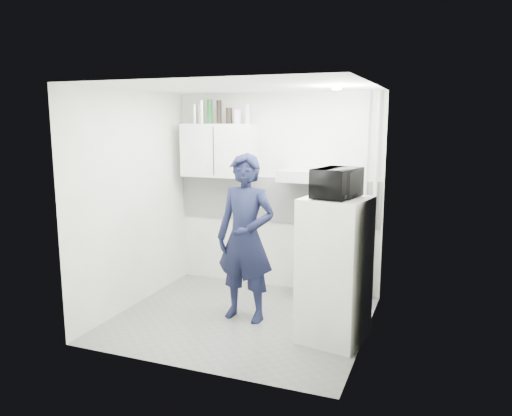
% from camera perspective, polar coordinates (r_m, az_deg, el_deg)
% --- Properties ---
extents(floor, '(2.80, 2.80, 0.00)m').
position_cam_1_polar(floor, '(5.87, -1.77, -12.55)').
color(floor, slate).
rests_on(floor, ground).
extents(ceiling, '(2.80, 2.80, 0.00)m').
position_cam_1_polar(ceiling, '(5.42, -1.92, 13.70)').
color(ceiling, white).
rests_on(ceiling, wall_back).
extents(wall_back, '(2.80, 0.00, 2.80)m').
position_cam_1_polar(wall_back, '(6.65, 2.35, 1.81)').
color(wall_back, white).
rests_on(wall_back, floor).
extents(wall_left, '(0.00, 2.60, 2.60)m').
position_cam_1_polar(wall_left, '(6.17, -13.91, 0.87)').
color(wall_left, white).
rests_on(wall_left, floor).
extents(wall_right, '(0.00, 2.60, 2.60)m').
position_cam_1_polar(wall_right, '(5.13, 12.74, -0.94)').
color(wall_right, white).
rests_on(wall_right, floor).
extents(person, '(0.72, 0.50, 1.89)m').
position_cam_1_polar(person, '(5.60, -1.20, -3.46)').
color(person, black).
rests_on(person, floor).
extents(stove, '(0.52, 0.52, 0.84)m').
position_cam_1_polar(stove, '(6.42, 7.30, -6.63)').
color(stove, silver).
rests_on(stove, floor).
extents(fridge, '(0.72, 0.72, 1.49)m').
position_cam_1_polar(fridge, '(5.17, 8.95, -7.03)').
color(fridge, white).
rests_on(fridge, floor).
extents(stove_top, '(0.50, 0.50, 0.03)m').
position_cam_1_polar(stove_top, '(6.31, 7.39, -2.85)').
color(stove_top, black).
rests_on(stove_top, stove).
extents(saucepan, '(0.17, 0.17, 0.09)m').
position_cam_1_polar(saucepan, '(6.33, 6.88, -2.23)').
color(saucepan, silver).
rests_on(saucepan, stove_top).
extents(microwave, '(0.59, 0.46, 0.29)m').
position_cam_1_polar(microwave, '(4.99, 9.23, 2.83)').
color(microwave, black).
rests_on(microwave, fridge).
extents(bottle_a, '(0.06, 0.06, 0.26)m').
position_cam_1_polar(bottle_a, '(6.86, -7.05, 10.61)').
color(bottle_a, silver).
rests_on(bottle_a, upper_cabinet).
extents(bottle_b, '(0.08, 0.08, 0.31)m').
position_cam_1_polar(bottle_b, '(6.81, -6.26, 10.86)').
color(bottle_b, silver).
rests_on(bottle_b, upper_cabinet).
extents(bottle_c, '(0.08, 0.08, 0.32)m').
position_cam_1_polar(bottle_c, '(6.76, -5.32, 10.91)').
color(bottle_c, '#144C1E').
rests_on(bottle_c, upper_cabinet).
extents(bottle_d, '(0.07, 0.07, 0.30)m').
position_cam_1_polar(bottle_d, '(6.70, -4.24, 10.88)').
color(bottle_d, black).
rests_on(bottle_d, upper_cabinet).
extents(canister_a, '(0.08, 0.08, 0.21)m').
position_cam_1_polar(canister_a, '(6.64, -3.11, 10.48)').
color(canister_a, black).
rests_on(canister_a, upper_cabinet).
extents(canister_b, '(0.10, 0.10, 0.18)m').
position_cam_1_polar(canister_b, '(6.59, -2.16, 10.38)').
color(canister_b, '#B2B7BC').
rests_on(canister_b, upper_cabinet).
extents(bottle_e, '(0.06, 0.06, 0.25)m').
position_cam_1_polar(bottle_e, '(6.54, -0.99, 10.69)').
color(bottle_e, '#B2B7BC').
rests_on(bottle_e, upper_cabinet).
extents(upper_cabinet, '(1.00, 0.35, 0.70)m').
position_cam_1_polar(upper_cabinet, '(6.71, -4.21, 6.59)').
color(upper_cabinet, white).
rests_on(upper_cabinet, wall_back).
extents(range_hood, '(0.60, 0.50, 0.14)m').
position_cam_1_polar(range_hood, '(6.25, 5.55, 3.73)').
color(range_hood, silver).
rests_on(range_hood, wall_back).
extents(backsplash, '(2.74, 0.03, 0.60)m').
position_cam_1_polar(backsplash, '(6.65, 2.30, 0.94)').
color(backsplash, white).
rests_on(backsplash, wall_back).
extents(pipe_a, '(0.05, 0.05, 2.60)m').
position_cam_1_polar(pipe_a, '(6.28, 13.42, 1.05)').
color(pipe_a, silver).
rests_on(pipe_a, floor).
extents(pipe_b, '(0.04, 0.04, 2.60)m').
position_cam_1_polar(pipe_b, '(6.30, 12.34, 1.11)').
color(pipe_b, silver).
rests_on(pipe_b, floor).
extents(ceiling_spot_fixture, '(0.10, 0.10, 0.02)m').
position_cam_1_polar(ceiling_spot_fixture, '(5.31, 9.23, 13.33)').
color(ceiling_spot_fixture, white).
rests_on(ceiling_spot_fixture, ceiling).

